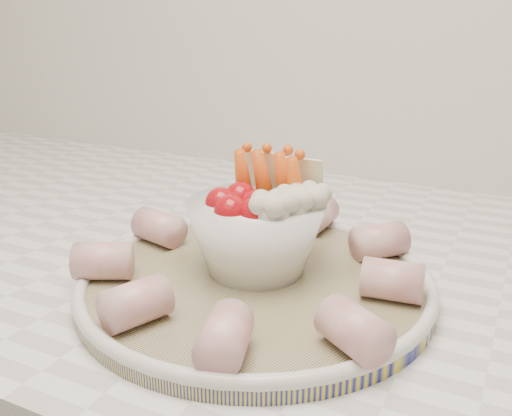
% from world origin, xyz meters
% --- Properties ---
extents(serving_platter, '(0.39, 0.39, 0.02)m').
position_xyz_m(serving_platter, '(-0.03, 1.35, 0.93)').
color(serving_platter, navy).
rests_on(serving_platter, kitchen_counter).
extents(veggie_bowl, '(0.13, 0.13, 0.11)m').
position_xyz_m(veggie_bowl, '(-0.03, 1.36, 0.98)').
color(veggie_bowl, white).
rests_on(veggie_bowl, serving_platter).
extents(cured_meat_rolls, '(0.30, 0.31, 0.03)m').
position_xyz_m(cured_meat_rolls, '(-0.03, 1.35, 0.95)').
color(cured_meat_rolls, '#B8545F').
rests_on(cured_meat_rolls, serving_platter).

